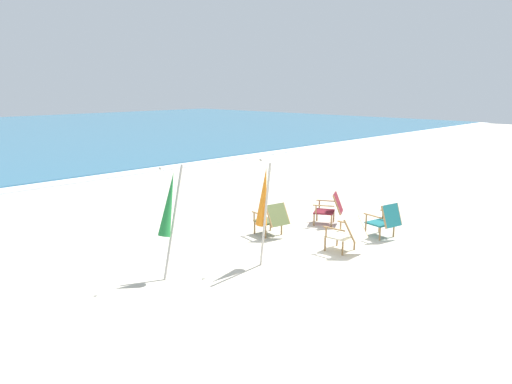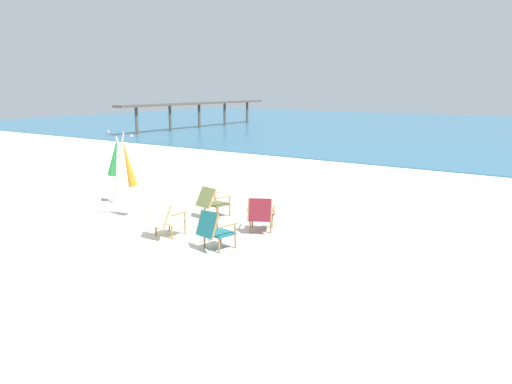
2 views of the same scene
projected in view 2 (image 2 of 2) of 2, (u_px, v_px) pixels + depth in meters
ground_plane at (182, 228)px, 11.65m from camera, size 80.00×80.00×0.00m
sea at (473, 131)px, 36.78m from camera, size 80.00×40.00×0.10m
surf_band at (365, 166)px, 20.44m from camera, size 80.00×1.10×0.06m
beach_chair_front_left at (165, 219)px, 10.88m from camera, size 0.62×0.80×0.77m
beach_chair_front_right at (261, 214)px, 11.26m from camera, size 0.83×0.88×0.81m
beach_chair_back_left at (212, 201)px, 12.53m from camera, size 0.70×0.84×0.79m
beach_chair_mid_center at (214, 229)px, 10.03m from camera, size 0.69×0.77×0.82m
umbrella_furled_green at (115, 156)px, 13.80m from camera, size 0.65×0.29×2.06m
umbrella_furled_orange at (128, 164)px, 12.24m from camera, size 0.35×0.51×2.10m
pier_distant at (199, 105)px, 38.01m from camera, size 0.90×15.78×2.07m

